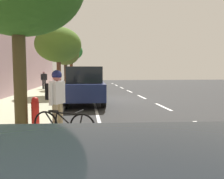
{
  "coord_description": "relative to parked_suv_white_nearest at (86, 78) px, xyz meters",
  "views": [
    {
      "loc": [
        1.21,
        13.4,
        1.71
      ],
      "look_at": [
        0.52,
        7.51,
        1.23
      ],
      "focal_mm": 35.07,
      "sensor_mm": 36.0,
      "label": 1
    }
  ],
  "objects": [
    {
      "name": "sidewalk",
      "position": [
        2.94,
        10.0,
        -0.95
      ],
      "size": [
        3.69,
        37.71,
        0.14
      ],
      "primitive_type": "cube",
      "color": "#AAAB8A",
      "rests_on": "ground"
    },
    {
      "name": "ground",
      "position": [
        -1.25,
        10.0,
        -1.03
      ],
      "size": [
        60.34,
        60.34,
        0.0
      ],
      "primitive_type": "plane",
      "color": "#2C2C2C"
    },
    {
      "name": "curb_edge",
      "position": [
        1.01,
        10.0,
        -0.95
      ],
      "size": [
        0.16,
        37.71,
        0.14
      ],
      "primitive_type": "cube",
      "color": "gray",
      "rests_on": "ground"
    },
    {
      "name": "street_tree_near_cyclist",
      "position": [
        1.83,
        -4.55,
        3.13
      ],
      "size": [
        2.87,
        2.87,
        5.16
      ],
      "color": "brown",
      "rests_on": "sidewalk"
    },
    {
      "name": "cyclist_with_backpack",
      "position": [
        0.77,
        17.42,
        0.05
      ],
      "size": [
        0.52,
        0.55,
        1.75
      ],
      "color": "#C6B284",
      "rests_on": "ground"
    },
    {
      "name": "fire_hydrant",
      "position": [
        1.44,
        16.92,
        -0.46
      ],
      "size": [
        0.22,
        0.22,
        0.84
      ],
      "color": "red",
      "rests_on": "sidewalk"
    },
    {
      "name": "street_tree_far_end",
      "position": [
        1.83,
        8.13,
        2.48
      ],
      "size": [
        3.1,
        3.1,
        4.56
      ],
      "color": "brown",
      "rests_on": "sidewalk"
    },
    {
      "name": "pedestrian_on_phone",
      "position": [
        3.78,
        3.01,
        0.02
      ],
      "size": [
        0.5,
        0.44,
        1.6
      ],
      "color": "black",
      "rests_on": "sidewalk"
    },
    {
      "name": "lane_stripe_bike_edge",
      "position": [
        -0.46,
        10.0,
        -1.02
      ],
      "size": [
        0.12,
        37.71,
        0.01
      ],
      "primitive_type": "cube",
      "color": "white",
      "rests_on": "ground"
    },
    {
      "name": "parked_pickup_dark_blue_second",
      "position": [
        0.02,
        11.49,
        -0.13
      ],
      "size": [
        2.13,
        5.35,
        1.95
      ],
      "color": "navy",
      "rests_on": "ground"
    },
    {
      "name": "bicycle_at_curb",
      "position": [
        0.55,
        17.89,
        -0.65
      ],
      "size": [
        1.61,
        0.77,
        0.76
      ],
      "color": "black",
      "rests_on": "ground"
    },
    {
      "name": "street_tree_mid_block",
      "position": [
        1.83,
        3.11,
        2.24
      ],
      "size": [
        2.49,
        2.49,
        4.15
      ],
      "color": "#493428",
      "rests_on": "sidewalk"
    },
    {
      "name": "lane_stripe_centre",
      "position": [
        -3.73,
        9.04,
        -1.02
      ],
      "size": [
        0.14,
        35.8,
        0.01
      ],
      "color": "white",
      "rests_on": "ground"
    },
    {
      "name": "parked_suv_white_nearest",
      "position": [
        0.0,
        0.0,
        0.0
      ],
      "size": [
        2.2,
        4.81,
        1.99
      ],
      "color": "white",
      "rests_on": "ground"
    }
  ]
}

